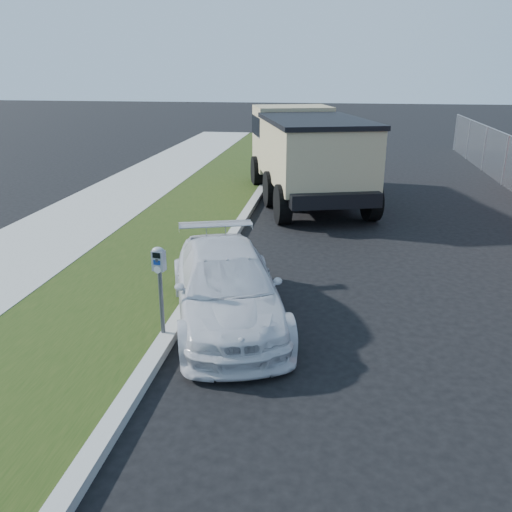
# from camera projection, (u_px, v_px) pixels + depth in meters

# --- Properties ---
(ground) EXTENTS (120.00, 120.00, 0.00)m
(ground) POSITION_uv_depth(u_px,v_px,m) (334.00, 340.00, 8.61)
(ground) COLOR black
(ground) RESTS_ON ground
(streetside) EXTENTS (6.12, 50.00, 0.15)m
(streetside) POSITION_uv_depth(u_px,v_px,m) (64.00, 273.00, 11.21)
(streetside) COLOR gray
(streetside) RESTS_ON ground
(parking_meter) EXTENTS (0.22, 0.16, 1.43)m
(parking_meter) POSITION_uv_depth(u_px,v_px,m) (159.00, 272.00, 8.20)
(parking_meter) COLOR #3F4247
(parking_meter) RESTS_ON ground
(white_wagon) EXTENTS (2.91, 4.57, 1.23)m
(white_wagon) POSITION_uv_depth(u_px,v_px,m) (227.00, 285.00, 9.14)
(white_wagon) COLOR silver
(white_wagon) RESTS_ON ground
(dump_truck) EXTENTS (4.53, 7.60, 2.80)m
(dump_truck) POSITION_uv_depth(u_px,v_px,m) (305.00, 150.00, 17.34)
(dump_truck) COLOR black
(dump_truck) RESTS_ON ground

